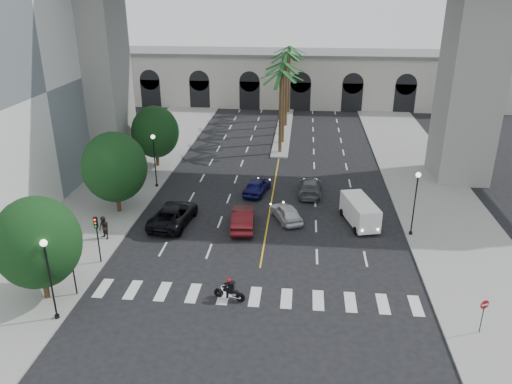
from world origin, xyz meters
name	(u,v)px	position (x,y,z in m)	size (l,w,h in m)	color
ground	(257,284)	(0.00, 0.00, 0.00)	(140.00, 140.00, 0.00)	black
sidewalk_left	(118,189)	(-15.00, 15.00, 0.07)	(8.00, 100.00, 0.15)	gray
sidewalk_right	(436,201)	(15.00, 15.00, 0.07)	(8.00, 100.00, 0.15)	gray
median	(284,130)	(0.00, 38.00, 0.10)	(2.00, 24.00, 0.20)	gray
pier_building	(289,78)	(0.00, 55.00, 4.27)	(71.00, 10.50, 8.50)	beige
palm_a	(281,75)	(0.00, 28.00, 9.10)	(3.20, 3.20, 10.30)	#47331E
palm_b	(284,67)	(0.10, 32.00, 9.37)	(3.20, 3.20, 10.60)	#47331E
palm_c	(283,66)	(-0.20, 36.00, 8.91)	(3.20, 3.20, 10.10)	#47331E
palm_d	(287,56)	(0.15, 40.00, 9.65)	(3.20, 3.20, 10.90)	#47331E
palm_e	(286,56)	(-0.10, 44.00, 9.19)	(3.20, 3.20, 10.40)	#47331E
palm_f	(290,50)	(0.20, 48.00, 9.46)	(3.20, 3.20, 10.70)	#47331E
street_tree_near	(37,242)	(-13.00, -3.00, 4.02)	(5.20, 5.20, 6.89)	#382616
street_tree_mid	(115,167)	(-13.00, 10.00, 4.21)	(5.44, 5.44, 7.21)	#382616
street_tree_far	(155,132)	(-13.00, 22.00, 3.90)	(5.04, 5.04, 6.68)	#382616
lamp_post_left_near	(49,273)	(-11.40, -5.00, 3.22)	(0.40, 0.40, 5.35)	black
lamp_post_left_far	(154,156)	(-11.40, 16.00, 3.22)	(0.40, 0.40, 5.35)	black
lamp_post_right	(415,198)	(11.40, 8.00, 3.22)	(0.40, 0.40, 5.35)	black
traffic_signal_near	(72,262)	(-11.30, -2.50, 2.51)	(0.25, 0.18, 3.65)	black
traffic_signal_far	(97,232)	(-11.30, 1.50, 2.51)	(0.25, 0.18, 3.65)	black
motorcycle_rider	(230,290)	(-1.51, -1.94, 0.68)	(2.06, 0.72, 1.51)	black
car_a	(286,212)	(1.50, 9.88, 0.71)	(1.69, 4.20, 1.43)	silver
car_b	(243,218)	(-1.96, 8.22, 0.83)	(1.76, 5.06, 1.67)	#4D0F12
car_c	(173,214)	(-7.75, 8.33, 0.84)	(2.78, 6.03, 1.68)	black
car_d	(310,187)	(3.49, 15.80, 0.72)	(2.03, 4.99, 1.45)	#56575B
car_e	(257,186)	(-1.50, 15.47, 0.75)	(1.77, 4.40, 1.50)	#10104D
cargo_van	(360,211)	(7.54, 9.72, 1.17)	(2.99, 5.22, 2.10)	white
pedestrian_a	(76,235)	(-13.95, 3.57, 1.06)	(0.66, 0.44, 1.82)	black
pedestrian_b	(104,228)	(-12.31, 4.92, 1.07)	(0.90, 0.70, 1.85)	black
do_not_enter_sign	(484,310)	(13.00, -3.95, 1.67)	(0.53, 0.24, 2.30)	black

